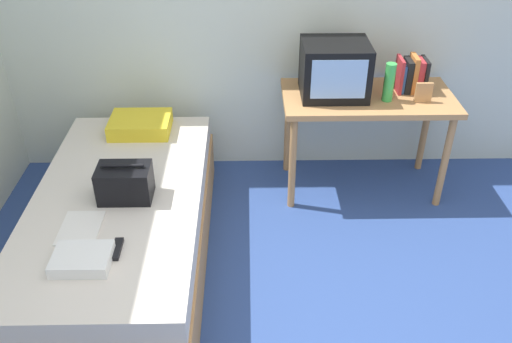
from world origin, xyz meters
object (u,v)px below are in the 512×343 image
Objects in this scene: desk at (367,108)px; remote_dark at (117,249)px; handbag at (125,183)px; bed at (122,228)px; tv at (335,69)px; magazine at (80,228)px; folded_towel at (82,259)px; pillow at (140,125)px; water_bottle at (389,82)px; book_row at (412,75)px; picture_frame at (424,93)px.

remote_dark is at bearing -139.65° from desk.
desk reaches higher than handbag.
bed is 4.55× the size of tv.
folded_towel is at bearing -73.40° from magazine.
magazine is 0.29m from folded_towel.
pillow is (-1.32, -0.03, -0.38)m from tv.
remote_dark reaches higher than magazine.
pillow is 1.08m from magazine.
magazine is (-1.82, -1.00, -0.38)m from water_bottle.
bed is 1.93m from water_bottle.
folded_towel is (0.08, -0.28, 0.03)m from magazine.
book_row is at bearing 13.77° from desk.
desk is 1.96m from remote_dark.
water_bottle is 0.89× the size of magazine.
magazine is at bearing -147.76° from desk.
folded_towel is at bearing -147.65° from picture_frame.
book_row is at bearing 102.08° from picture_frame.
tv is at bearing 1.38° from pillow.
desk reaches higher than remote_dark.
desk is 2.13m from folded_towel.
pillow is 1.35m from folded_towel.
water_bottle is 2.02m from remote_dark.
remote_dark is (0.03, -0.46, -0.09)m from handbag.
book_row reaches higher than handbag.
magazine is at bearing -143.21° from tv.
tv is at bearing 36.79° from magazine.
handbag is at bearing -154.29° from book_row.
handbag is at bearing -156.11° from water_bottle.
tv is 2.00m from folded_towel.
tv is 3.24× the size of picture_frame.
picture_frame is 0.33× the size of pillow.
desk is 4.14× the size of folded_towel.
pillow is (0.02, 0.76, 0.30)m from bed.
tv is at bearing 167.12° from picture_frame.
pillow reaches higher than bed.
water_bottle reaches higher than magazine.
water_bottle is 0.24m from book_row.
tv is 0.60m from picture_frame.
remote_dark is at bearing -143.40° from water_bottle.
remote_dark is (0.23, -0.18, 0.01)m from magazine.
book_row reaches higher than bed.
tv is at bearing -174.46° from book_row.
picture_frame is 0.49× the size of folded_towel.
remote_dark is at bearing -134.13° from tv.
handbag is at bearing -147.27° from tv.
tv reaches higher than remote_dark.
picture_frame reaches higher than bed.
remote_dark is (-1.59, -1.18, -0.37)m from water_bottle.
handbag is at bearing 55.02° from magazine.
bed is at bearing 101.24° from remote_dark.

